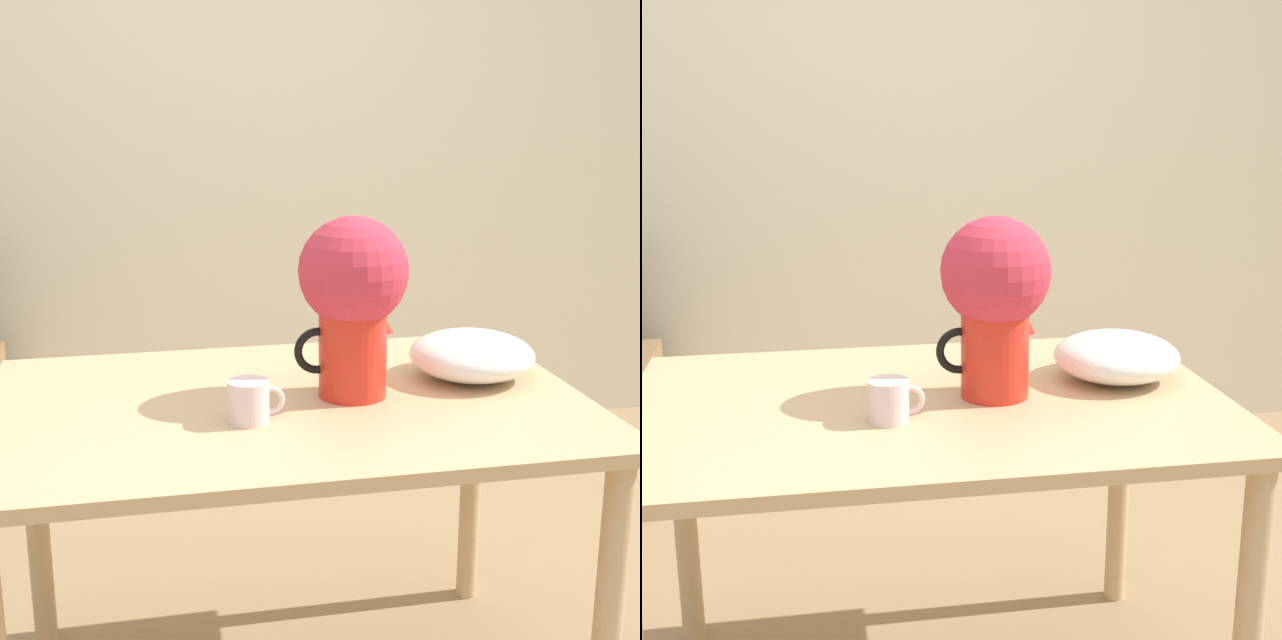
% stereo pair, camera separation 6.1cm
% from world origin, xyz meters
% --- Properties ---
extents(wall_back, '(8.00, 0.05, 2.60)m').
position_xyz_m(wall_back, '(0.00, 1.88, 1.30)').
color(wall_back, '#EDE5CC').
rests_on(wall_back, ground_plane).
extents(table, '(1.33, 0.89, 0.79)m').
position_xyz_m(table, '(-0.00, 0.08, 0.68)').
color(table, tan).
rests_on(table, ground_plane).
extents(flower_vase, '(0.26, 0.24, 0.41)m').
position_xyz_m(flower_vase, '(0.15, 0.08, 1.03)').
color(flower_vase, red).
rests_on(flower_vase, table).
extents(coffee_mug, '(0.12, 0.09, 0.09)m').
position_xyz_m(coffee_mug, '(-0.10, -0.04, 0.84)').
color(coffee_mug, silver).
rests_on(coffee_mug, table).
extents(white_bowl, '(0.30, 0.30, 0.11)m').
position_xyz_m(white_bowl, '(0.46, 0.15, 0.85)').
color(white_bowl, white).
rests_on(white_bowl, table).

